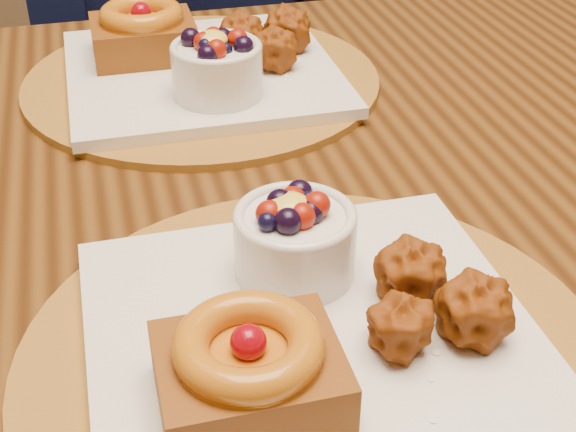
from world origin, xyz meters
The scene contains 4 objects.
dining_table centered at (-0.09, -0.07, 0.68)m, with size 1.60×0.90×0.76m.
place_setting_near centered at (-0.09, -0.29, 0.78)m, with size 0.38×0.38×0.08m.
place_setting_far centered at (-0.09, 0.14, 0.78)m, with size 0.38×0.38×0.09m.
chair_far centered at (0.05, 0.83, 0.56)m, with size 0.56×0.56×1.01m.
Camera 1 is at (-0.20, -0.65, 1.12)m, focal length 50.00 mm.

